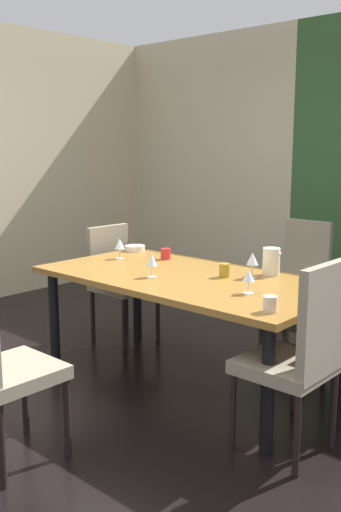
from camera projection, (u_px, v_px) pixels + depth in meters
name	position (u px, v px, depth m)	size (l,w,h in m)	color
ground_plane	(109.00, 390.00, 3.79)	(5.45, 5.92, 0.02)	black
back_panel_interior	(205.00, 162.00, 6.65)	(2.37, 0.10, 2.81)	beige
dining_table	(187.00, 286.00, 3.77)	(2.01, 1.04, 0.75)	olive
chair_left_far	(118.00, 276.00, 4.70)	(0.45, 0.44, 0.94)	gray
chair_right_near	(301.00, 351.00, 2.88)	(0.44, 0.44, 1.03)	gray
chair_head_far	(300.00, 272.00, 4.79)	(0.44, 0.45, 0.97)	gray
wine_glass_corner	(249.00, 277.00, 3.27)	(0.07, 0.07, 0.14)	silver
wine_glass_east	(152.00, 260.00, 3.69)	(0.07, 0.07, 0.16)	silver
wine_glass_south	(252.00, 259.00, 3.66)	(0.08, 0.08, 0.17)	silver
wine_glass_near_shelf	(120.00, 244.00, 4.30)	(0.08, 0.08, 0.15)	silver
serving_bowl_near_window	(135.00, 248.00, 4.64)	(0.16, 0.16, 0.04)	beige
cup_north	(224.00, 270.00, 3.70)	(0.07, 0.07, 0.09)	#A98522
cup_rear	(166.00, 254.00, 4.29)	(0.08, 0.08, 0.08)	red
cup_west	(270.00, 304.00, 2.92)	(0.08, 0.08, 0.08)	beige
pitcher_left	(271.00, 261.00, 3.75)	(0.13, 0.11, 0.18)	silver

